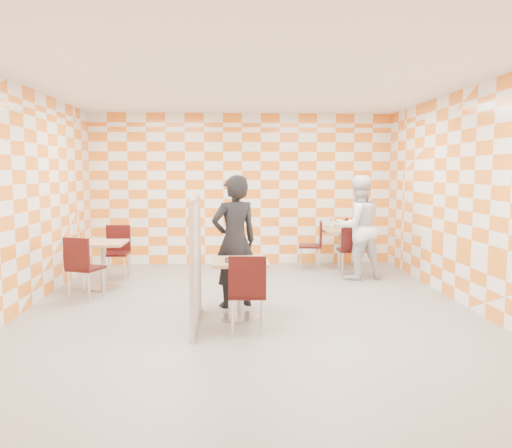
{
  "coord_description": "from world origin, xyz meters",
  "views": [
    {
      "loc": [
        -0.26,
        -6.48,
        1.85
      ],
      "look_at": [
        0.1,
        0.2,
        1.15
      ],
      "focal_mm": 35.0,
      "sensor_mm": 36.0,
      "label": 1
    }
  ],
  "objects_px": {
    "man_dark": "(234,241)",
    "chair_second_front": "(351,246)",
    "chair_empty_far": "(117,248)",
    "chair_empty_near": "(81,263)",
    "main_table": "(240,279)",
    "empty_table": "(103,257)",
    "second_table": "(341,242)",
    "chair_main_front": "(247,288)",
    "sport_bottle": "(332,224)",
    "chair_second_side": "(315,241)",
    "partition": "(196,261)",
    "soda_bottle": "(347,224)",
    "man_white": "(358,227)"
  },
  "relations": [
    {
      "from": "man_dark",
      "to": "chair_second_front",
      "type": "bearing_deg",
      "value": -160.67
    },
    {
      "from": "chair_empty_far",
      "to": "chair_empty_near",
      "type": "bearing_deg",
      "value": -97.13
    },
    {
      "from": "main_table",
      "to": "empty_table",
      "type": "distance_m",
      "value": 2.77
    },
    {
      "from": "main_table",
      "to": "second_table",
      "type": "bearing_deg",
      "value": 58.25
    },
    {
      "from": "chair_main_front",
      "to": "sport_bottle",
      "type": "height_order",
      "value": "sport_bottle"
    },
    {
      "from": "second_table",
      "to": "empty_table",
      "type": "relative_size",
      "value": 1.0
    },
    {
      "from": "empty_table",
      "to": "man_dark",
      "type": "xyz_separation_m",
      "value": [
        2.07,
        -1.17,
        0.4
      ]
    },
    {
      "from": "chair_second_front",
      "to": "man_dark",
      "type": "xyz_separation_m",
      "value": [
        -2.1,
        -1.9,
        0.36
      ]
    },
    {
      "from": "chair_empty_near",
      "to": "chair_second_side",
      "type": "bearing_deg",
      "value": 29.01
    },
    {
      "from": "empty_table",
      "to": "chair_main_front",
      "type": "xyz_separation_m",
      "value": [
        2.2,
        -2.4,
        0.04
      ]
    },
    {
      "from": "chair_main_front",
      "to": "chair_second_side",
      "type": "distance_m",
      "value": 4.01
    },
    {
      "from": "sport_bottle",
      "to": "partition",
      "type": "bearing_deg",
      "value": -123.59
    },
    {
      "from": "soda_bottle",
      "to": "sport_bottle",
      "type": "bearing_deg",
      "value": 176.89
    },
    {
      "from": "empty_table",
      "to": "man_dark",
      "type": "relative_size",
      "value": 0.41
    },
    {
      "from": "empty_table",
      "to": "soda_bottle",
      "type": "relative_size",
      "value": 3.26
    },
    {
      "from": "main_table",
      "to": "soda_bottle",
      "type": "distance_m",
      "value": 3.98
    },
    {
      "from": "chair_main_front",
      "to": "man_dark",
      "type": "xyz_separation_m",
      "value": [
        -0.13,
        1.23,
        0.36
      ]
    },
    {
      "from": "chair_main_front",
      "to": "chair_empty_far",
      "type": "distance_m",
      "value": 3.81
    },
    {
      "from": "empty_table",
      "to": "chair_main_front",
      "type": "distance_m",
      "value": 3.26
    },
    {
      "from": "chair_second_side",
      "to": "chair_empty_near",
      "type": "distance_m",
      "value": 4.29
    },
    {
      "from": "main_table",
      "to": "chair_second_side",
      "type": "relative_size",
      "value": 0.81
    },
    {
      "from": "main_table",
      "to": "chair_second_side",
      "type": "bearing_deg",
      "value": 64.49
    },
    {
      "from": "main_table",
      "to": "partition",
      "type": "xyz_separation_m",
      "value": [
        -0.54,
        -0.24,
        0.28
      ]
    },
    {
      "from": "chair_empty_far",
      "to": "partition",
      "type": "xyz_separation_m",
      "value": [
        1.54,
        -2.75,
        0.25
      ]
    },
    {
      "from": "empty_table",
      "to": "man_white",
      "type": "height_order",
      "value": "man_white"
    },
    {
      "from": "chair_main_front",
      "to": "chair_empty_near",
      "type": "xyz_separation_m",
      "value": [
        -2.33,
        1.67,
        0.0
      ]
    },
    {
      "from": "partition",
      "to": "man_white",
      "type": "xyz_separation_m",
      "value": [
        2.63,
        2.53,
        0.11
      ]
    },
    {
      "from": "second_table",
      "to": "man_white",
      "type": "height_order",
      "value": "man_white"
    },
    {
      "from": "man_dark",
      "to": "chair_empty_near",
      "type": "bearing_deg",
      "value": -34.29
    },
    {
      "from": "chair_empty_near",
      "to": "man_white",
      "type": "height_order",
      "value": "man_white"
    },
    {
      "from": "second_table",
      "to": "chair_second_front",
      "type": "bearing_deg",
      "value": -87.98
    },
    {
      "from": "chair_second_front",
      "to": "man_white",
      "type": "bearing_deg",
      "value": -74.79
    },
    {
      "from": "chair_main_front",
      "to": "sport_bottle",
      "type": "distance_m",
      "value": 4.38
    },
    {
      "from": "chair_empty_near",
      "to": "chair_empty_far",
      "type": "xyz_separation_m",
      "value": [
        0.18,
        1.47,
        0.0
      ]
    },
    {
      "from": "partition",
      "to": "soda_bottle",
      "type": "height_order",
      "value": "partition"
    },
    {
      "from": "chair_second_front",
      "to": "second_table",
      "type": "bearing_deg",
      "value": 92.02
    },
    {
      "from": "chair_empty_far",
      "to": "partition",
      "type": "height_order",
      "value": "partition"
    },
    {
      "from": "chair_empty_far",
      "to": "man_white",
      "type": "distance_m",
      "value": 4.19
    },
    {
      "from": "main_table",
      "to": "second_table",
      "type": "relative_size",
      "value": 1.0
    },
    {
      "from": "empty_table",
      "to": "man_white",
      "type": "bearing_deg",
      "value": 7.12
    },
    {
      "from": "empty_table",
      "to": "chair_second_side",
      "type": "xyz_separation_m",
      "value": [
        3.62,
        1.35,
        0.04
      ]
    },
    {
      "from": "chair_second_side",
      "to": "sport_bottle",
      "type": "xyz_separation_m",
      "value": [
        0.36,
        0.24,
        0.29
      ]
    },
    {
      "from": "man_dark",
      "to": "soda_bottle",
      "type": "height_order",
      "value": "man_dark"
    },
    {
      "from": "partition",
      "to": "second_table",
      "type": "bearing_deg",
      "value": 53.85
    },
    {
      "from": "main_table",
      "to": "chair_empty_far",
      "type": "distance_m",
      "value": 3.26
    },
    {
      "from": "man_dark",
      "to": "soda_bottle",
      "type": "bearing_deg",
      "value": -151.7
    },
    {
      "from": "chair_empty_near",
      "to": "partition",
      "type": "xyz_separation_m",
      "value": [
        1.72,
        -1.28,
        0.25
      ]
    },
    {
      "from": "chair_second_front",
      "to": "soda_bottle",
      "type": "distance_m",
      "value": 0.91
    },
    {
      "from": "chair_empty_far",
      "to": "man_white",
      "type": "xyz_separation_m",
      "value": [
        4.17,
        -0.22,
        0.35
      ]
    },
    {
      "from": "main_table",
      "to": "chair_second_front",
      "type": "relative_size",
      "value": 0.81
    }
  ]
}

